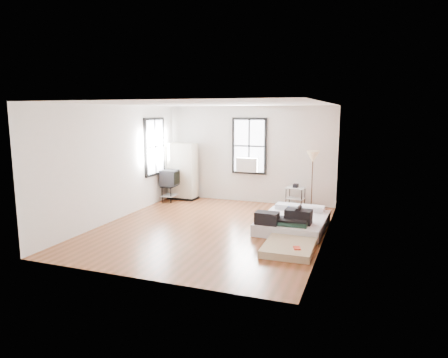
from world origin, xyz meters
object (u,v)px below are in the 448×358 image
at_px(wardrobe, 183,171).
at_px(side_table, 296,192).
at_px(floor_lamp, 313,160).
at_px(tv_stand, 170,179).
at_px(mattress_main, 293,221).
at_px(mattress_bare, 292,238).

distance_m(wardrobe, side_table, 3.45).
distance_m(floor_lamp, tv_stand, 4.17).
xyz_separation_m(mattress_main, wardrobe, (-3.74, 2.02, 0.68)).
bearing_deg(mattress_bare, floor_lamp, 89.81).
xyz_separation_m(floor_lamp, tv_stand, (-4.09, -0.42, -0.69)).
height_order(side_table, tv_stand, tv_stand).
relative_size(side_table, tv_stand, 0.70).
bearing_deg(tv_stand, side_table, 4.46).
xyz_separation_m(wardrobe, floor_lamp, (3.88, 0.00, 0.51)).
height_order(wardrobe, floor_lamp, wardrobe).
bearing_deg(mattress_main, side_table, 100.14).
height_order(mattress_bare, wardrobe, wardrobe).
height_order(mattress_main, mattress_bare, mattress_main).
xyz_separation_m(wardrobe, side_table, (3.43, 0.07, -0.40)).
height_order(mattress_bare, side_table, side_table).
bearing_deg(tv_stand, mattress_main, -25.27).
bearing_deg(tv_stand, wardrobe, 59.80).
bearing_deg(mattress_bare, tv_stand, 145.97).
xyz_separation_m(mattress_main, side_table, (-0.32, 2.09, 0.27)).
bearing_deg(wardrobe, mattress_bare, -36.67).
bearing_deg(mattress_main, mattress_bare, -78.96).
relative_size(mattress_main, tv_stand, 2.10).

